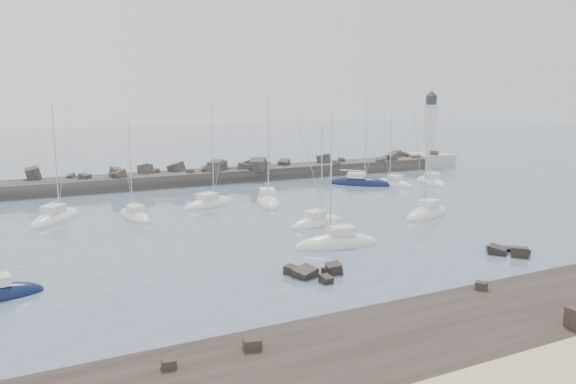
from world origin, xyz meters
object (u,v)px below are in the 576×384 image
(lighthouse, at_px, (429,150))
(sailboat_6, at_px, (268,202))
(sailboat_10, at_px, (393,185))
(sailboat_3, at_px, (135,217))
(sailboat_8, at_px, (360,184))
(sailboat_9, at_px, (427,214))
(sailboat_13, at_px, (56,219))
(sailboat_4, at_px, (210,204))
(sailboat_5, at_px, (337,244))
(sailboat_12, at_px, (431,183))
(sailboat_7, at_px, (317,223))

(lighthouse, xyz_separation_m, sailboat_6, (-42.19, -19.41, -2.95))
(sailboat_6, distance_m, sailboat_10, 22.47)
(sailboat_3, bearing_deg, sailboat_8, 12.74)
(sailboat_9, height_order, sailboat_10, sailboat_9)
(lighthouse, xyz_separation_m, sailboat_13, (-66.37, -17.88, -2.94))
(sailboat_13, bearing_deg, sailboat_9, -23.62)
(sailboat_4, bearing_deg, sailboat_13, -178.90)
(sailboat_4, distance_m, sailboat_10, 29.04)
(sailboat_5, xyz_separation_m, sailboat_8, (21.06, 27.66, -0.01))
(sailboat_12, bearing_deg, sailboat_5, -142.96)
(sailboat_13, bearing_deg, sailboat_6, -3.63)
(sailboat_13, bearing_deg, sailboat_3, -17.96)
(sailboat_10, xyz_separation_m, sailboat_12, (5.90, -1.45, 0.02))
(sailboat_6, height_order, sailboat_9, sailboat_6)
(sailboat_6, distance_m, sailboat_9, 19.34)
(sailboat_5, height_order, sailboat_10, sailboat_5)
(sailboat_7, relative_size, sailboat_10, 0.98)
(lighthouse, distance_m, sailboat_12, 22.26)
(sailboat_4, distance_m, sailboat_9, 25.55)
(sailboat_8, distance_m, sailboat_12, 10.74)
(sailboat_8, bearing_deg, sailboat_10, -36.58)
(lighthouse, distance_m, sailboat_13, 68.80)
(sailboat_5, distance_m, sailboat_9, 16.75)
(lighthouse, xyz_separation_m, sailboat_8, (-23.98, -12.56, -2.95))
(sailboat_6, distance_m, sailboat_13, 24.22)
(sailboat_3, distance_m, sailboat_10, 38.85)
(lighthouse, xyz_separation_m, sailboat_7, (-42.43, -32.17, -2.96))
(sailboat_7, xyz_separation_m, sailboat_10, (22.37, 16.71, 0.00))
(sailboat_8, bearing_deg, sailboat_6, -159.39)
(sailboat_9, bearing_deg, sailboat_5, -158.19)
(sailboat_4, distance_m, sailboat_6, 7.09)
(sailboat_6, height_order, sailboat_12, sailboat_6)
(sailboat_5, relative_size, sailboat_12, 1.03)
(sailboat_7, bearing_deg, sailboat_10, 36.76)
(sailboat_10, distance_m, sailboat_13, 46.36)
(sailboat_3, xyz_separation_m, sailboat_8, (34.63, 7.83, 0.02))
(lighthouse, distance_m, sailboat_4, 52.16)
(sailboat_12, relative_size, sailboat_13, 0.91)
(sailboat_7, relative_size, sailboat_13, 0.83)
(sailboat_9, xyz_separation_m, sailboat_13, (-36.88, 16.12, -0.00))
(sailboat_5, distance_m, sailboat_13, 30.89)
(sailboat_3, bearing_deg, sailboat_12, 4.47)
(sailboat_6, relative_size, sailboat_10, 1.23)
(sailboat_3, height_order, sailboat_10, sailboat_3)
(sailboat_5, xyz_separation_m, sailboat_9, (15.55, 6.22, -0.00))
(sailboat_3, xyz_separation_m, sailboat_4, (9.58, 2.85, 0.00))
(sailboat_3, height_order, sailboat_8, sailboat_8)
(sailboat_5, relative_size, sailboat_7, 1.13)
(sailboat_8, distance_m, sailboat_9, 22.14)
(sailboat_4, distance_m, sailboat_7, 16.05)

